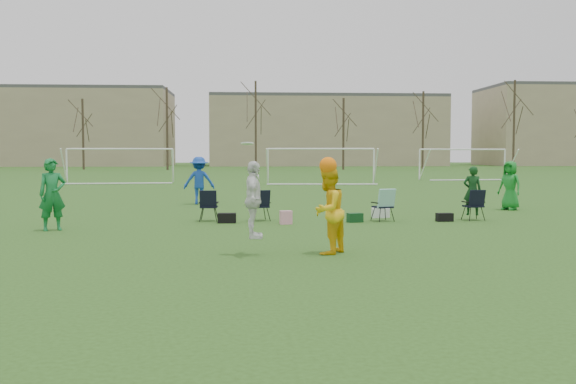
{
  "coord_description": "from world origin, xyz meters",
  "views": [
    {
      "loc": [
        -1.0,
        -11.88,
        2.12
      ],
      "look_at": [
        -0.11,
        2.38,
        1.25
      ],
      "focal_mm": 40.0,
      "sensor_mm": 36.0,
      "label": 1
    }
  ],
  "objects": [
    {
      "name": "fielder_blue",
      "position": [
        -3.03,
        14.77,
        0.98
      ],
      "size": [
        1.33,
        0.84,
        1.96
      ],
      "primitive_type": "imported",
      "rotation": [
        0.0,
        0.0,
        3.23
      ],
      "color": "#1642AB",
      "rests_on": "ground"
    },
    {
      "name": "goal_mid",
      "position": [
        4.0,
        32.0,
        1.92
      ],
      "size": [
        7.4,
        0.63,
        2.46
      ],
      "rotation": [
        0.0,
        0.0,
        -0.07
      ],
      "color": "white",
      "rests_on": "ground"
    },
    {
      "name": "fielder_green_near",
      "position": [
        -6.34,
        5.94,
        0.99
      ],
      "size": [
        0.86,
        0.76,
        1.98
      ],
      "primitive_type": "imported",
      "rotation": [
        0.0,
        0.0,
        0.51
      ],
      "color": "#147033",
      "rests_on": "ground"
    },
    {
      "name": "tree_line",
      "position": [
        0.24,
        69.85,
        5.09
      ],
      "size": [
        110.28,
        3.28,
        11.4
      ],
      "color": "#382B21",
      "rests_on": "ground"
    },
    {
      "name": "goal_left",
      "position": [
        -10.0,
        34.0,
        1.92
      ],
      "size": [
        7.39,
        0.76,
        2.46
      ],
      "rotation": [
        0.0,
        0.0,
        0.09
      ],
      "color": "white",
      "rests_on": "ground"
    },
    {
      "name": "fielder_green_far",
      "position": [
        8.74,
        11.39,
        0.91
      ],
      "size": [
        0.99,
        1.06,
        1.82
      ],
      "primitive_type": "imported",
      "rotation": [
        0.0,
        0.0,
        -0.96
      ],
      "color": "#167E26",
      "rests_on": "ground"
    },
    {
      "name": "center_contest",
      "position": [
        0.15,
        1.4,
        1.02
      ],
      "size": [
        2.36,
        1.14,
        2.35
      ],
      "color": "white",
      "rests_on": "ground"
    },
    {
      "name": "building_row",
      "position": [
        6.73,
        96.0,
        5.99
      ],
      "size": [
        126.0,
        16.0,
        13.0
      ],
      "color": "tan",
      "rests_on": "ground"
    },
    {
      "name": "sideline_setup",
      "position": [
        2.39,
        7.97,
        0.52
      ],
      "size": [
        8.97,
        2.04,
        1.7
      ],
      "color": "#103B16",
      "rests_on": "ground"
    },
    {
      "name": "goal_right",
      "position": [
        16.0,
        38.0,
        1.92
      ],
      "size": [
        7.35,
        1.14,
        2.46
      ],
      "rotation": [
        0.0,
        0.0,
        0.14
      ],
      "color": "white",
      "rests_on": "ground"
    },
    {
      "name": "ground",
      "position": [
        0.0,
        0.0,
        0.0
      ],
      "size": [
        260.0,
        260.0,
        0.0
      ],
      "primitive_type": "plane",
      "color": "#294A17",
      "rests_on": "ground"
    }
  ]
}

